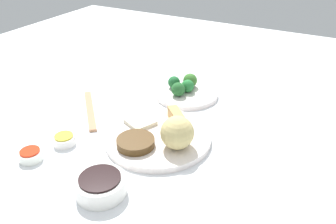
{
  "coord_description": "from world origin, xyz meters",
  "views": [
    {
      "loc": [
        0.61,
        0.35,
        0.51
      ],
      "look_at": [
        -0.08,
        -0.02,
        0.06
      ],
      "focal_mm": 36.58,
      "sensor_mm": 36.0,
      "label": 1
    }
  ],
  "objects_px": {
    "main_plate": "(158,137)",
    "sauce_ramekin_hot_mustard": "(64,140)",
    "broccoli_plate": "(186,94)",
    "soy_sauce_bowl": "(101,186)",
    "sauce_ramekin_sweet_and_sour": "(31,156)",
    "chopsticks_pair": "(90,110)"
  },
  "relations": [
    {
      "from": "soy_sauce_bowl",
      "to": "sauce_ramekin_sweet_and_sour",
      "type": "bearing_deg",
      "value": -93.28
    },
    {
      "from": "main_plate",
      "to": "sauce_ramekin_hot_mustard",
      "type": "distance_m",
      "value": 0.23
    },
    {
      "from": "main_plate",
      "to": "soy_sauce_bowl",
      "type": "distance_m",
      "value": 0.22
    },
    {
      "from": "broccoli_plate",
      "to": "soy_sauce_bowl",
      "type": "xyz_separation_m",
      "value": [
        0.47,
        0.03,
        0.01
      ]
    },
    {
      "from": "soy_sauce_bowl",
      "to": "sauce_ramekin_sweet_and_sour",
      "type": "height_order",
      "value": "soy_sauce_bowl"
    },
    {
      "from": "sauce_ramekin_sweet_and_sour",
      "to": "sauce_ramekin_hot_mustard",
      "type": "distance_m",
      "value": 0.09
    },
    {
      "from": "soy_sauce_bowl",
      "to": "chopsticks_pair",
      "type": "bearing_deg",
      "value": -136.89
    },
    {
      "from": "main_plate",
      "to": "chopsticks_pair",
      "type": "bearing_deg",
      "value": -97.83
    },
    {
      "from": "main_plate",
      "to": "sauce_ramekin_hot_mustard",
      "type": "xyz_separation_m",
      "value": [
        0.12,
        -0.19,
        0.0
      ]
    },
    {
      "from": "sauce_ramekin_hot_mustard",
      "to": "chopsticks_pair",
      "type": "distance_m",
      "value": 0.16
    },
    {
      "from": "soy_sauce_bowl",
      "to": "chopsticks_pair",
      "type": "height_order",
      "value": "soy_sauce_bowl"
    },
    {
      "from": "soy_sauce_bowl",
      "to": "sauce_ramekin_sweet_and_sour",
      "type": "relative_size",
      "value": 1.89
    },
    {
      "from": "soy_sauce_bowl",
      "to": "sauce_ramekin_sweet_and_sour",
      "type": "xyz_separation_m",
      "value": [
        -0.01,
        -0.21,
        -0.01
      ]
    },
    {
      "from": "sauce_ramekin_sweet_and_sour",
      "to": "main_plate",
      "type": "bearing_deg",
      "value": 133.33
    },
    {
      "from": "chopsticks_pair",
      "to": "soy_sauce_bowl",
      "type": "bearing_deg",
      "value": 43.11
    },
    {
      "from": "main_plate",
      "to": "sauce_ramekin_sweet_and_sour",
      "type": "distance_m",
      "value": 0.3
    },
    {
      "from": "main_plate",
      "to": "soy_sauce_bowl",
      "type": "xyz_separation_m",
      "value": [
        0.22,
        -0.01,
        0.01
      ]
    },
    {
      "from": "soy_sauce_bowl",
      "to": "sauce_ramekin_hot_mustard",
      "type": "height_order",
      "value": "soy_sauce_bowl"
    },
    {
      "from": "main_plate",
      "to": "sauce_ramekin_sweet_and_sour",
      "type": "xyz_separation_m",
      "value": [
        0.21,
        -0.22,
        0.0
      ]
    },
    {
      "from": "main_plate",
      "to": "chopsticks_pair",
      "type": "xyz_separation_m",
      "value": [
        -0.03,
        -0.24,
        -0.0
      ]
    },
    {
      "from": "soy_sauce_bowl",
      "to": "main_plate",
      "type": "bearing_deg",
      "value": 178.02
    },
    {
      "from": "main_plate",
      "to": "sauce_ramekin_hot_mustard",
      "type": "bearing_deg",
      "value": -57.61
    }
  ]
}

